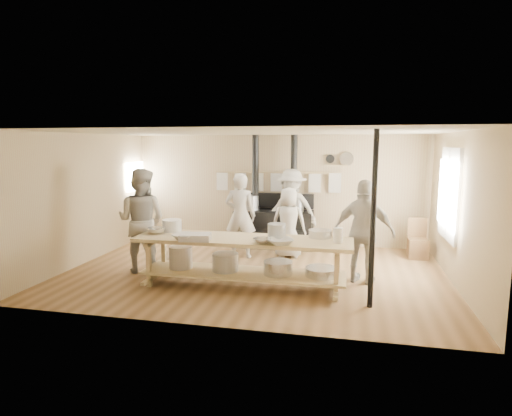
# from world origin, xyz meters

# --- Properties ---
(ground) EXTENTS (7.00, 7.00, 0.00)m
(ground) POSITION_xyz_m (0.00, 0.00, 0.00)
(ground) COLOR brown
(ground) RESTS_ON ground
(room_shell) EXTENTS (7.00, 7.00, 7.00)m
(room_shell) POSITION_xyz_m (0.00, 0.00, 1.62)
(room_shell) COLOR tan
(room_shell) RESTS_ON ground
(window_right) EXTENTS (0.09, 1.50, 1.65)m
(window_right) POSITION_xyz_m (3.47, 0.60, 1.50)
(window_right) COLOR beige
(window_right) RESTS_ON ground
(left_opening) EXTENTS (0.00, 0.90, 0.90)m
(left_opening) POSITION_xyz_m (-3.45, 2.00, 1.60)
(left_opening) COLOR white
(left_opening) RESTS_ON ground
(stove) EXTENTS (1.90, 0.75, 2.60)m
(stove) POSITION_xyz_m (-0.01, 2.12, 0.52)
(stove) COLOR black
(stove) RESTS_ON ground
(towel_rail) EXTENTS (3.00, 0.04, 0.47)m
(towel_rail) POSITION_xyz_m (0.00, 2.40, 1.56)
(towel_rail) COLOR tan
(towel_rail) RESTS_ON ground
(back_wall_shelf) EXTENTS (0.63, 0.14, 0.32)m
(back_wall_shelf) POSITION_xyz_m (1.46, 2.43, 2.00)
(back_wall_shelf) COLOR tan
(back_wall_shelf) RESTS_ON ground
(prep_table) EXTENTS (3.60, 0.90, 0.85)m
(prep_table) POSITION_xyz_m (-0.01, -0.90, 0.52)
(prep_table) COLOR tan
(prep_table) RESTS_ON ground
(support_post) EXTENTS (0.08, 0.08, 2.60)m
(support_post) POSITION_xyz_m (2.05, -1.35, 1.30)
(support_post) COLOR black
(support_post) RESTS_ON ground
(cook_far_left) EXTENTS (0.67, 0.45, 1.80)m
(cook_far_left) POSITION_xyz_m (-0.52, 0.99, 0.90)
(cook_far_left) COLOR #B5ACA0
(cook_far_left) RESTS_ON ground
(cook_left) EXTENTS (0.95, 0.74, 1.95)m
(cook_left) POSITION_xyz_m (-2.07, -0.39, 0.97)
(cook_left) COLOR #B5ACA0
(cook_left) RESTS_ON ground
(cook_center) EXTENTS (0.74, 0.49, 1.50)m
(cook_center) POSITION_xyz_m (0.48, 1.19, 0.75)
(cook_center) COLOR #B5ACA0
(cook_center) RESTS_ON ground
(cook_right) EXTENTS (1.14, 0.76, 1.80)m
(cook_right) POSITION_xyz_m (1.97, -0.20, 0.90)
(cook_right) COLOR #B5ACA0
(cook_right) RESTS_ON ground
(cook_by_window) EXTENTS (1.29, 0.89, 1.83)m
(cook_by_window) POSITION_xyz_m (0.43, 1.95, 0.92)
(cook_by_window) COLOR #B5ACA0
(cook_by_window) RESTS_ON ground
(chair) EXTENTS (0.40, 0.40, 0.84)m
(chair) POSITION_xyz_m (3.15, 1.71, 0.25)
(chair) COLOR brown
(chair) RESTS_ON ground
(bowl_white_a) EXTENTS (0.50, 0.50, 0.10)m
(bowl_white_a) POSITION_xyz_m (-0.87, -1.23, 0.90)
(bowl_white_a) COLOR white
(bowl_white_a) RESTS_ON prep_table
(bowl_steel_a) EXTENTS (0.46, 0.46, 0.10)m
(bowl_steel_a) POSITION_xyz_m (-1.55, -0.86, 0.90)
(bowl_steel_a) COLOR silver
(bowl_steel_a) RESTS_ON prep_table
(bowl_white_b) EXTENTS (0.52, 0.52, 0.09)m
(bowl_white_b) POSITION_xyz_m (0.69, -1.23, 0.90)
(bowl_white_b) COLOR white
(bowl_white_b) RESTS_ON prep_table
(bowl_steel_b) EXTENTS (0.38, 0.38, 0.09)m
(bowl_steel_b) POSITION_xyz_m (0.40, -1.23, 0.89)
(bowl_steel_b) COLOR silver
(bowl_steel_b) RESTS_ON prep_table
(roasting_pan) EXTENTS (0.53, 0.40, 0.11)m
(roasting_pan) POSITION_xyz_m (-0.70, -1.23, 0.90)
(roasting_pan) COLOR #B2B2B7
(roasting_pan) RESTS_ON prep_table
(mixing_bowl_large) EXTENTS (0.46, 0.46, 0.12)m
(mixing_bowl_large) POSITION_xyz_m (1.25, -0.57, 0.91)
(mixing_bowl_large) COLOR silver
(mixing_bowl_large) RESTS_ON prep_table
(bucket_galv) EXTENTS (0.36, 0.36, 0.27)m
(bucket_galv) POSITION_xyz_m (0.58, -0.96, 0.99)
(bucket_galv) COLOR gray
(bucket_galv) RESTS_ON prep_table
(deep_bowl_enamel) EXTENTS (0.41, 0.41, 0.21)m
(deep_bowl_enamel) POSITION_xyz_m (-1.36, -0.64, 0.96)
(deep_bowl_enamel) COLOR white
(deep_bowl_enamel) RESTS_ON prep_table
(pitcher) EXTENTS (0.18, 0.18, 0.24)m
(pitcher) POSITION_xyz_m (1.55, -0.91, 0.97)
(pitcher) COLOR white
(pitcher) RESTS_ON prep_table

